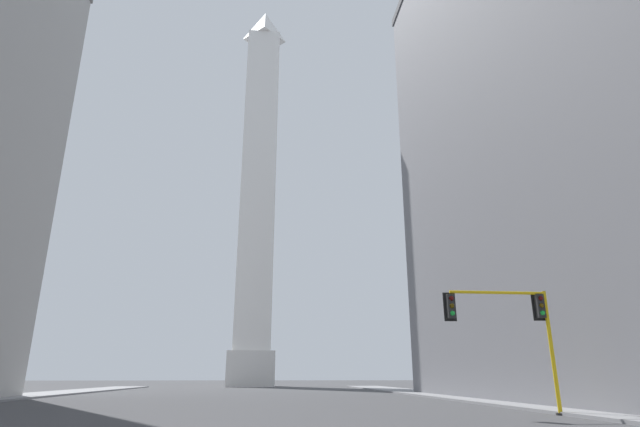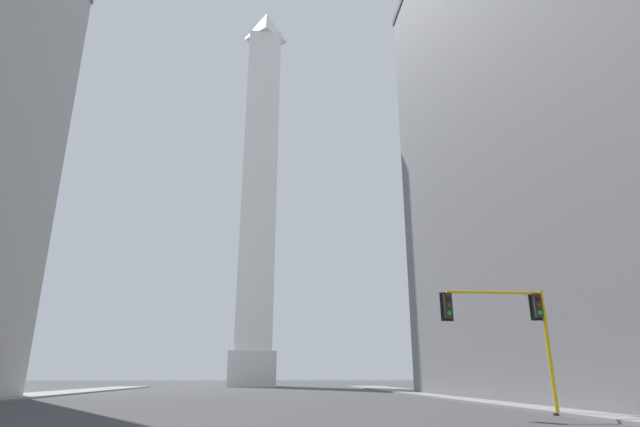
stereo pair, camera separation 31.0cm
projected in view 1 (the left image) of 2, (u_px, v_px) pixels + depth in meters
sidewalk_right at (519, 403)px, 30.40m from camera, size 5.00×102.81×0.15m
obelisk at (259, 184)px, 91.31m from camera, size 7.63×7.63×73.01m
traffic_light_mid_right at (513, 319)px, 23.14m from camera, size 5.11×0.51×5.49m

